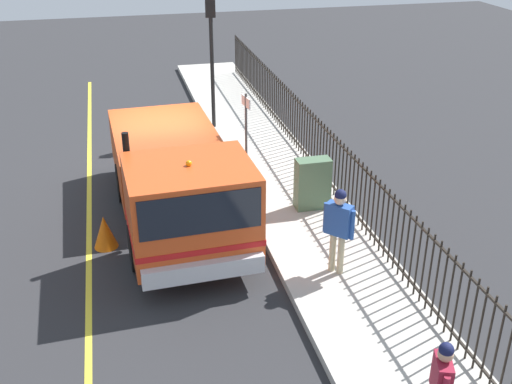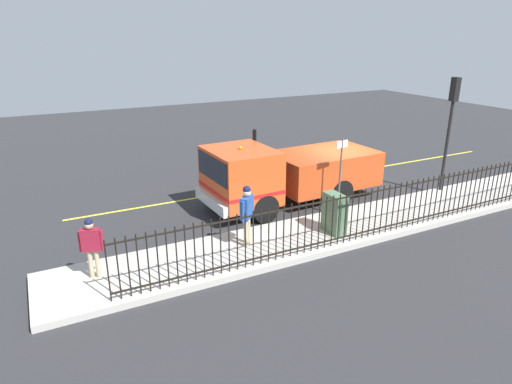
{
  "view_description": "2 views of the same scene",
  "coord_description": "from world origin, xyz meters",
  "px_view_note": "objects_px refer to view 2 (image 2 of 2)",
  "views": [
    {
      "loc": [
        -1.09,
        -15.16,
        6.98
      ],
      "look_at": [
        1.76,
        -3.39,
        1.04
      ],
      "focal_mm": 43.22,
      "sensor_mm": 36.0,
      "label": 1
    },
    {
      "loc": [
        13.32,
        -10.61,
        5.98
      ],
      "look_at": [
        0.71,
        -4.14,
        0.89
      ],
      "focal_mm": 31.29,
      "sensor_mm": 36.0,
      "label": 2
    }
  ],
  "objects_px": {
    "worker_standing": "(247,209)",
    "traffic_cone": "(251,183)",
    "work_truck": "(281,171)",
    "street_sign": "(341,167)",
    "utility_cabinet": "(334,213)",
    "traffic_light_near": "(452,112)",
    "pedestrian_distant": "(91,242)"
  },
  "relations": [
    {
      "from": "work_truck",
      "to": "traffic_cone",
      "type": "distance_m",
      "value": 1.93
    },
    {
      "from": "utility_cabinet",
      "to": "traffic_cone",
      "type": "distance_m",
      "value": 4.86
    },
    {
      "from": "traffic_cone",
      "to": "worker_standing",
      "type": "bearing_deg",
      "value": -27.98
    },
    {
      "from": "traffic_cone",
      "to": "street_sign",
      "type": "height_order",
      "value": "street_sign"
    },
    {
      "from": "traffic_light_near",
      "to": "street_sign",
      "type": "height_order",
      "value": "traffic_light_near"
    },
    {
      "from": "utility_cabinet",
      "to": "traffic_light_near",
      "type": "bearing_deg",
      "value": 101.94
    },
    {
      "from": "worker_standing",
      "to": "traffic_cone",
      "type": "distance_m",
      "value": 5.08
    },
    {
      "from": "pedestrian_distant",
      "to": "traffic_cone",
      "type": "xyz_separation_m",
      "value": [
        -4.3,
        6.52,
        -0.79
      ]
    },
    {
      "from": "work_truck",
      "to": "street_sign",
      "type": "xyz_separation_m",
      "value": [
        1.82,
        1.21,
        0.49
      ]
    },
    {
      "from": "utility_cabinet",
      "to": "street_sign",
      "type": "relative_size",
      "value": 0.48
    },
    {
      "from": "traffic_light_near",
      "to": "traffic_cone",
      "type": "xyz_separation_m",
      "value": [
        -3.54,
        -6.49,
        -2.83
      ]
    },
    {
      "from": "work_truck",
      "to": "pedestrian_distant",
      "type": "bearing_deg",
      "value": 108.6
    },
    {
      "from": "work_truck",
      "to": "street_sign",
      "type": "distance_m",
      "value": 2.24
    },
    {
      "from": "worker_standing",
      "to": "street_sign",
      "type": "distance_m",
      "value": 4.06
    },
    {
      "from": "street_sign",
      "to": "utility_cabinet",
      "type": "bearing_deg",
      "value": -41.35
    },
    {
      "from": "worker_standing",
      "to": "street_sign",
      "type": "relative_size",
      "value": 0.71
    },
    {
      "from": "traffic_light_near",
      "to": "utility_cabinet",
      "type": "relative_size",
      "value": 3.47
    },
    {
      "from": "work_truck",
      "to": "traffic_cone",
      "type": "bearing_deg",
      "value": 10.27
    },
    {
      "from": "traffic_light_near",
      "to": "utility_cabinet",
      "type": "distance_m",
      "value": 6.66
    },
    {
      "from": "utility_cabinet",
      "to": "street_sign",
      "type": "height_order",
      "value": "street_sign"
    },
    {
      "from": "traffic_light_near",
      "to": "utility_cabinet",
      "type": "height_order",
      "value": "traffic_light_near"
    },
    {
      "from": "traffic_light_near",
      "to": "street_sign",
      "type": "distance_m",
      "value": 5.12
    },
    {
      "from": "worker_standing",
      "to": "utility_cabinet",
      "type": "bearing_deg",
      "value": -50.78
    },
    {
      "from": "traffic_cone",
      "to": "street_sign",
      "type": "bearing_deg",
      "value": 24.32
    },
    {
      "from": "street_sign",
      "to": "worker_standing",
      "type": "bearing_deg",
      "value": -76.82
    },
    {
      "from": "traffic_light_near",
      "to": "street_sign",
      "type": "relative_size",
      "value": 1.68
    },
    {
      "from": "pedestrian_distant",
      "to": "street_sign",
      "type": "bearing_deg",
      "value": -154.66
    },
    {
      "from": "worker_standing",
      "to": "utility_cabinet",
      "type": "distance_m",
      "value": 2.83
    },
    {
      "from": "worker_standing",
      "to": "pedestrian_distant",
      "type": "xyz_separation_m",
      "value": [
        -0.11,
        -4.17,
        -0.13
      ]
    },
    {
      "from": "worker_standing",
      "to": "traffic_light_near",
      "type": "height_order",
      "value": "traffic_light_near"
    },
    {
      "from": "work_truck",
      "to": "worker_standing",
      "type": "bearing_deg",
      "value": 133.0
    },
    {
      "from": "work_truck",
      "to": "utility_cabinet",
      "type": "xyz_separation_m",
      "value": [
        3.15,
        0.04,
        -0.47
      ]
    }
  ]
}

